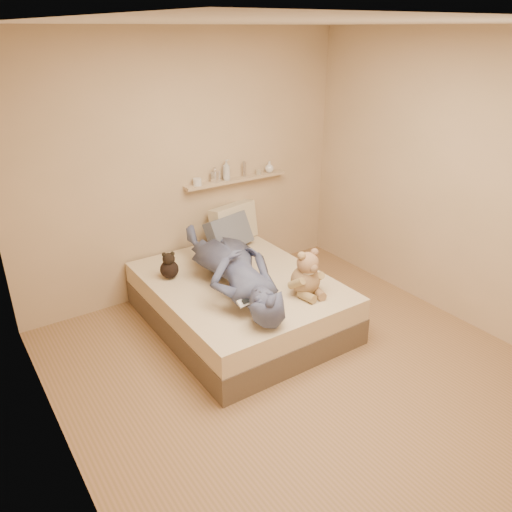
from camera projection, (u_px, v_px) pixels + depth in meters
room at (307, 224)px, 3.55m from camera, size 3.80×3.80×3.80m
bed at (239, 301)px, 4.70m from camera, size 1.50×1.90×0.45m
game_console at (246, 301)px, 3.97m from camera, size 0.16×0.08×0.05m
teddy_bear at (307, 276)px, 4.29m from camera, size 0.35×0.34×0.43m
dark_plush at (169, 267)px, 4.60m from camera, size 0.17×0.17×0.27m
pillow_cream at (234, 223)px, 5.38m from camera, size 0.58×0.33×0.42m
pillow_grey at (229, 233)px, 5.22m from camera, size 0.55×0.38×0.37m
person at (233, 267)px, 4.40m from camera, size 0.93×1.77×0.40m
wall_shelf at (236, 180)px, 5.30m from camera, size 1.20×0.12×0.03m
shelf_bottles at (235, 171)px, 5.25m from camera, size 1.00×0.13×0.22m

